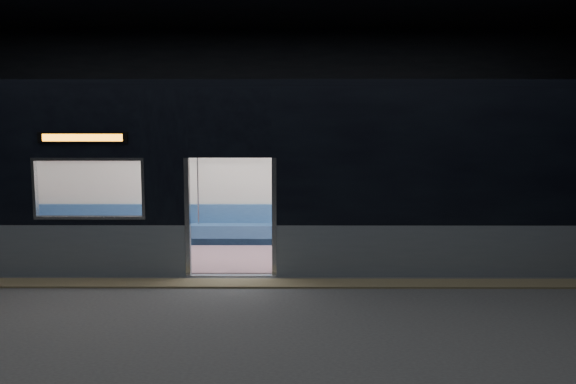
{
  "coord_description": "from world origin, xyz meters",
  "views": [
    {
      "loc": [
        1.02,
        -9.18,
        2.76
      ],
      "look_at": [
        0.97,
        2.3,
        1.31
      ],
      "focal_mm": 38.0,
      "sensor_mm": 36.0,
      "label": 1
    }
  ],
  "objects": [
    {
      "name": "passenger",
      "position": [
        4.16,
        3.55,
        0.8
      ],
      "size": [
        0.43,
        0.71,
        1.38
      ],
      "rotation": [
        0.0,
        0.0,
        -0.13
      ],
      "color": "black",
      "rests_on": "metro_car"
    },
    {
      "name": "metro_car",
      "position": [
        -0.0,
        2.54,
        1.85
      ],
      "size": [
        18.0,
        3.04,
        3.35
      ],
      "color": "gray",
      "rests_on": "station_floor"
    },
    {
      "name": "station_envelope",
      "position": [
        0.0,
        0.0,
        3.66
      ],
      "size": [
        24.0,
        14.0,
        5.0
      ],
      "color": "black",
      "rests_on": "station_floor"
    },
    {
      "name": "handbag",
      "position": [
        4.19,
        3.32,
        0.68
      ],
      "size": [
        0.34,
        0.31,
        0.14
      ],
      "primitive_type": "cube",
      "rotation": [
        0.0,
        0.0,
        0.23
      ],
      "color": "black",
      "rests_on": "passenger"
    },
    {
      "name": "tactile_strip",
      "position": [
        0.0,
        0.55,
        0.01
      ],
      "size": [
        22.8,
        0.5,
        0.03
      ],
      "primitive_type": "cube",
      "color": "#8C7F59",
      "rests_on": "station_floor"
    },
    {
      "name": "transit_map",
      "position": [
        1.93,
        3.85,
        1.48
      ],
      "size": [
        1.01,
        0.03,
        0.66
      ],
      "primitive_type": "cube",
      "color": "white",
      "rests_on": "metro_car"
    },
    {
      "name": "station_floor",
      "position": [
        0.0,
        0.0,
        -0.01
      ],
      "size": [
        24.0,
        14.0,
        0.01
      ],
      "primitive_type": "cube",
      "color": "#47494C",
      "rests_on": "ground"
    }
  ]
}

